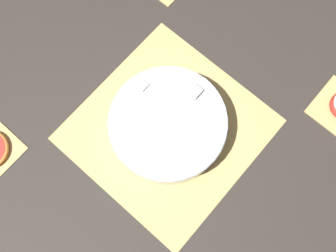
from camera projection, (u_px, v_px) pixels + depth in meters
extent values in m
plane|color=#2D2823|center=(168.00, 130.00, 1.00)|extent=(6.00, 6.00, 0.00)
cube|color=tan|center=(168.00, 129.00, 1.00)|extent=(0.44, 0.43, 0.01)
cube|color=#4C381E|center=(121.00, 181.00, 0.96)|extent=(0.01, 0.42, 0.00)
cube|color=#4C381E|center=(133.00, 168.00, 0.97)|extent=(0.01, 0.42, 0.00)
cube|color=#4C381E|center=(145.00, 155.00, 0.98)|extent=(0.01, 0.42, 0.00)
cube|color=#4C381E|center=(157.00, 142.00, 0.99)|extent=(0.01, 0.42, 0.00)
cube|color=#4C381E|center=(168.00, 129.00, 1.00)|extent=(0.01, 0.42, 0.00)
cube|color=#4C381E|center=(179.00, 117.00, 1.01)|extent=(0.01, 0.42, 0.00)
cube|color=#4C381E|center=(190.00, 105.00, 1.02)|extent=(0.01, 0.42, 0.00)
cube|color=#4C381E|center=(201.00, 93.00, 1.03)|extent=(0.01, 0.42, 0.00)
cube|color=#4C381E|center=(212.00, 81.00, 1.03)|extent=(0.01, 0.42, 0.00)
cube|color=#4C381E|center=(336.00, 115.00, 1.01)|extent=(0.00, 0.13, 0.00)
cylinder|color=silver|center=(168.00, 125.00, 0.96)|extent=(0.28, 0.28, 0.07)
torus|color=silver|center=(168.00, 122.00, 0.93)|extent=(0.29, 0.29, 0.01)
cylinder|color=#F4EABC|center=(137.00, 143.00, 0.94)|extent=(0.03, 0.03, 0.01)
cylinder|color=#F4EABC|center=(151.00, 152.00, 0.94)|extent=(0.03, 0.03, 0.01)
cylinder|color=#F4EABC|center=(168.00, 126.00, 0.95)|extent=(0.03, 0.03, 0.01)
cylinder|color=#F4EABC|center=(175.00, 80.00, 0.97)|extent=(0.03, 0.03, 0.01)
cylinder|color=#F4EABC|center=(134.00, 108.00, 0.95)|extent=(0.03, 0.03, 0.01)
cylinder|color=#F4EABC|center=(169.00, 106.00, 1.00)|extent=(0.03, 0.03, 0.01)
cylinder|color=#F4EABC|center=(208.00, 130.00, 0.97)|extent=(0.02, 0.02, 0.01)
cube|color=white|center=(154.00, 116.00, 0.99)|extent=(0.02, 0.02, 0.02)
cube|color=white|center=(139.00, 131.00, 0.96)|extent=(0.03, 0.03, 0.03)
cube|color=white|center=(141.00, 108.00, 1.00)|extent=(0.03, 0.03, 0.03)
cube|color=white|center=(196.00, 155.00, 0.94)|extent=(0.02, 0.02, 0.02)
cube|color=white|center=(163.00, 82.00, 0.98)|extent=(0.03, 0.03, 0.03)
cube|color=white|center=(157.00, 122.00, 0.96)|extent=(0.03, 0.03, 0.03)
cube|color=white|center=(188.00, 131.00, 0.95)|extent=(0.03, 0.03, 0.03)
cube|color=white|center=(178.00, 121.00, 0.99)|extent=(0.02, 0.02, 0.02)
cube|color=white|center=(121.00, 128.00, 0.95)|extent=(0.03, 0.03, 0.03)
cube|color=white|center=(177.00, 89.00, 1.00)|extent=(0.02, 0.02, 0.02)
cube|color=white|center=(206.00, 141.00, 0.94)|extent=(0.03, 0.03, 0.03)
cube|color=white|center=(186.00, 146.00, 0.96)|extent=(0.03, 0.03, 0.03)
cube|color=white|center=(194.00, 92.00, 0.95)|extent=(0.03, 0.03, 0.03)
cube|color=white|center=(142.00, 87.00, 0.96)|extent=(0.02, 0.02, 0.02)
ellipsoid|color=#F9A338|center=(197.00, 119.00, 0.95)|extent=(0.03, 0.02, 0.02)
ellipsoid|color=red|center=(155.00, 100.00, 0.96)|extent=(0.03, 0.02, 0.01)
ellipsoid|color=#F9A338|center=(164.00, 98.00, 0.98)|extent=(0.04, 0.02, 0.02)
ellipsoid|color=red|center=(131.00, 140.00, 0.98)|extent=(0.03, 0.02, 0.01)
ellipsoid|color=#F9A338|center=(197.00, 139.00, 0.97)|extent=(0.03, 0.02, 0.02)
ellipsoid|color=red|center=(134.00, 156.00, 0.94)|extent=(0.03, 0.02, 0.01)
ellipsoid|color=#F9A338|center=(149.00, 141.00, 0.93)|extent=(0.03, 0.02, 0.01)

